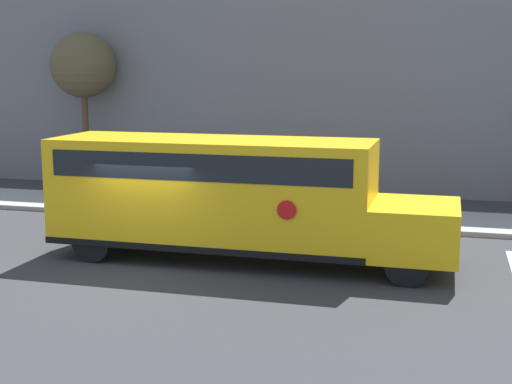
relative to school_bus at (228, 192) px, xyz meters
name	(u,v)px	position (x,y,z in m)	size (l,w,h in m)	color
ground_plane	(152,264)	(-1.73, -0.87, -1.74)	(60.00, 60.00, 0.00)	#333335
sidewalk_strip	(230,210)	(-1.73, 5.63, -1.66)	(44.00, 3.00, 0.15)	#9E9E99
building_backdrop	(276,66)	(-1.73, 12.13, 3.11)	(32.00, 4.00, 9.69)	slate
school_bus	(228,192)	(0.00, 0.00, 0.00)	(9.99, 2.57, 3.05)	yellow
tree_near_sidewalk	(83,66)	(-8.87, 9.16, 3.10)	(2.59, 2.59, 6.17)	brown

